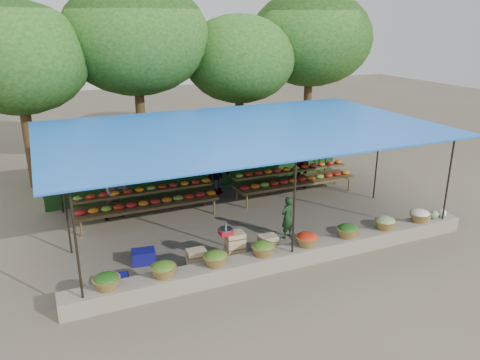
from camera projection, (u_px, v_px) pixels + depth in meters
name	position (u px, v px, depth m)	size (l,w,h in m)	color
ground	(243.00, 222.00, 13.80)	(60.00, 60.00, 0.00)	brown
stone_curb	(289.00, 257.00, 11.36)	(10.60, 0.55, 0.40)	gray
stall_canopy	(242.00, 133.00, 13.00)	(10.80, 6.60, 2.82)	black
produce_baskets	(286.00, 244.00, 11.21)	(8.98, 0.58, 0.34)	brown
netting_backdrop	(205.00, 154.00, 16.12)	(10.60, 0.06, 2.50)	#184318
tree_row	(189.00, 46.00, 17.73)	(16.51, 5.50, 7.12)	#3A2615
fruit_table_left	(147.00, 200.00, 13.82)	(4.21, 0.95, 0.93)	#4E381F
fruit_table_right	(294.00, 178.00, 15.74)	(4.21, 0.95, 0.93)	#4E381F
crate_counter	(234.00, 250.00, 11.46)	(2.36, 0.36, 0.77)	tan
weighing_scale	(226.00, 231.00, 11.20)	(0.33, 0.33, 0.35)	red
vendor_seated	(287.00, 217.00, 12.63)	(0.43, 0.28, 1.18)	#173317
customer_left	(115.00, 193.00, 13.81)	(0.79, 0.61, 1.62)	slate
customer_mid	(219.00, 172.00, 15.79)	(1.01, 0.58, 1.57)	slate
customer_right	(302.00, 163.00, 16.49)	(1.02, 0.42, 1.73)	slate
blue_crate_front	(117.00, 281.00, 10.40)	(0.48, 0.35, 0.29)	navy
blue_crate_back	(144.00, 257.00, 11.43)	(0.56, 0.40, 0.34)	navy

